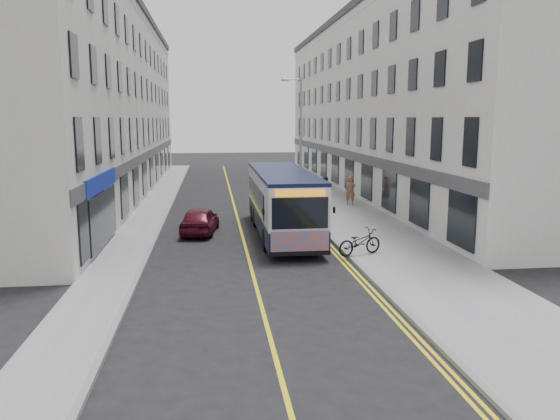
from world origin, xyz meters
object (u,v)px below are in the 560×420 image
object	(u,v)px
city_bus	(282,200)
car_maroon	(200,220)
car_white	(269,178)
streetlamp	(299,136)
pedestrian_far	(326,190)
bicycle	(360,242)
pedestrian_near	(350,191)

from	to	relation	value
city_bus	car_maroon	world-z (taller)	city_bus
car_white	streetlamp	bearing A→B (deg)	-86.07
car_white	city_bus	bearing A→B (deg)	-95.99
pedestrian_far	city_bus	bearing A→B (deg)	-136.42
city_bus	car_white	distance (m)	18.48
city_bus	pedestrian_far	distance (m)	9.37
streetlamp	car_white	xyz separation A→B (m)	(-0.97, 9.42, -3.63)
bicycle	city_bus	bearing A→B (deg)	6.34
bicycle	car_maroon	distance (m)	8.50
bicycle	car_maroon	size ratio (longest dim) A/B	0.52
pedestrian_near	pedestrian_far	world-z (taller)	pedestrian_near
bicycle	car_white	bearing A→B (deg)	-18.65
streetlamp	bicycle	world-z (taller)	streetlamp
car_maroon	pedestrian_far	bearing A→B (deg)	-128.02
bicycle	car_maroon	xyz separation A→B (m)	(-6.40, 5.59, 0.01)
pedestrian_near	pedestrian_far	distance (m)	1.54
pedestrian_near	car_maroon	xyz separation A→B (m)	(-9.28, -7.07, -0.36)
city_bus	pedestrian_far	xyz separation A→B (m)	(3.93, 8.47, -0.69)
city_bus	car_white	size ratio (longest dim) A/B	2.32
city_bus	pedestrian_far	size ratio (longest dim) A/B	6.08
streetlamp	pedestrian_near	bearing A→B (deg)	-18.68
car_white	bicycle	bearing A→B (deg)	-88.98
bicycle	car_white	xyz separation A→B (m)	(-1.20, 23.12, 0.11)
city_bus	bicycle	bearing A→B (deg)	-62.04
streetlamp	pedestrian_near	world-z (taller)	streetlamp
pedestrian_far	bicycle	bearing A→B (deg)	-117.72
pedestrian_near	pedestrian_far	size ratio (longest dim) A/B	1.03
pedestrian_near	car_white	distance (m)	11.24
city_bus	pedestrian_far	world-z (taller)	city_bus
pedestrian_near	car_maroon	bearing A→B (deg)	-129.09
pedestrian_far	car_maroon	world-z (taller)	pedestrian_far
streetlamp	pedestrian_far	distance (m)	3.81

